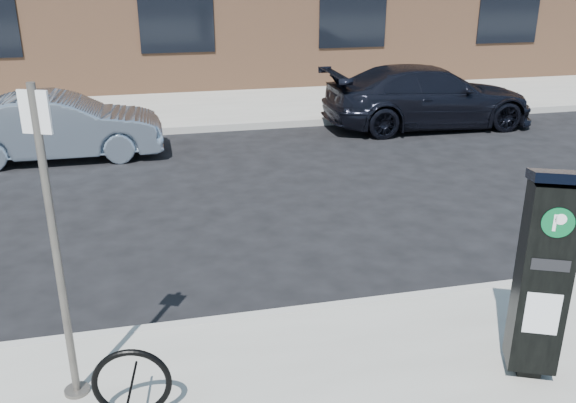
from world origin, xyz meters
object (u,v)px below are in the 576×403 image
object	(u,v)px
bike_rack	(132,384)
car_dark	(428,97)
sign_pole	(56,254)
car_silver	(60,126)
parking_kiosk	(543,273)

from	to	relation	value
bike_rack	car_dark	world-z (taller)	car_dark
sign_pole	car_silver	distance (m)	7.61
sign_pole	parking_kiosk	bearing A→B (deg)	14.81
bike_rack	car_dark	distance (m)	10.83
bike_rack	car_dark	xyz separation A→B (m)	(6.54, 8.63, 0.25)
car_dark	bike_rack	bearing A→B (deg)	143.82
parking_kiosk	bike_rack	size ratio (longest dim) A/B	3.04
sign_pole	car_silver	xyz separation A→B (m)	(-0.89, 7.51, -0.80)
sign_pole	car_silver	bearing A→B (deg)	120.61
bike_rack	car_dark	bearing A→B (deg)	60.21
car_silver	car_dark	size ratio (longest dim) A/B	0.79
parking_kiosk	car_silver	xyz separation A→B (m)	(-4.69, 8.12, -0.48)
sign_pole	car_dark	world-z (taller)	sign_pole
parking_kiosk	sign_pole	world-z (taller)	sign_pole
car_silver	sign_pole	bearing A→B (deg)	-173.01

